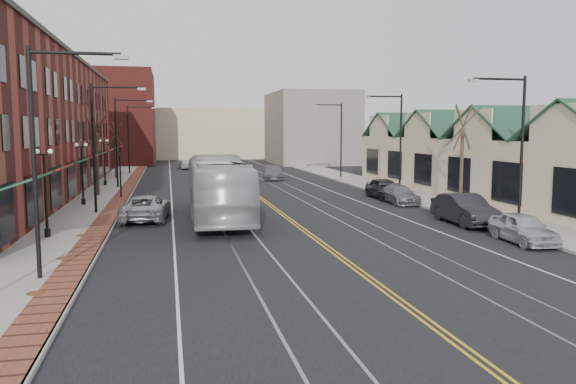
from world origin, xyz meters
name	(u,v)px	position (x,y,z in m)	size (l,w,h in m)	color
ground	(351,265)	(0.00, 0.00, 0.00)	(160.00, 160.00, 0.00)	black
sidewalk_left	(96,205)	(-12.00, 20.00, 0.07)	(4.00, 120.00, 0.15)	gray
sidewalk_right	(416,197)	(12.00, 20.00, 0.07)	(4.00, 120.00, 0.15)	gray
building_left	(10,127)	(-19.00, 27.00, 5.50)	(10.00, 50.00, 11.00)	maroon
building_right	(486,167)	(18.00, 20.00, 2.30)	(8.00, 36.00, 4.60)	beige
backdrop_left	(107,118)	(-16.00, 70.00, 7.00)	(14.00, 18.00, 14.00)	maroon
backdrop_mid	(206,134)	(0.00, 85.00, 4.50)	(22.00, 14.00, 9.00)	beige
backdrop_right	(311,128)	(15.00, 65.00, 5.50)	(12.00, 16.00, 11.00)	slate
streetlight_l_0	(47,139)	(-11.05, 0.00, 5.03)	(3.33, 0.25, 8.00)	black
streetlight_l_1	(101,134)	(-11.05, 16.00, 5.03)	(3.33, 0.25, 8.00)	black
streetlight_l_2	(121,133)	(-11.05, 32.00, 5.03)	(3.33, 0.25, 8.00)	black
streetlight_l_3	(132,132)	(-11.05, 48.00, 5.03)	(3.33, 0.25, 8.00)	black
streetlight_r_0	(515,135)	(11.05, 6.00, 5.03)	(3.33, 0.25, 8.00)	black
streetlight_r_1	(396,133)	(11.05, 22.00, 5.03)	(3.33, 0.25, 8.00)	black
streetlight_r_2	(337,132)	(11.05, 38.00, 5.03)	(3.33, 0.25, 8.00)	black
lamppost_l_1	(46,195)	(-12.80, 8.00, 2.20)	(0.84, 0.28, 4.27)	black
lamppost_l_2	(82,175)	(-12.80, 20.00, 2.20)	(0.84, 0.28, 4.27)	black
lamppost_l_3	(105,163)	(-12.80, 34.00, 2.20)	(0.84, 0.28, 4.27)	black
tree_left_near	(97,153)	(-12.50, 26.00, 3.51)	(1.78, 1.37, 6.48)	#382B21
tree_left_far	(115,149)	(-12.50, 42.00, 3.28)	(1.66, 1.28, 6.02)	#382B21
tree_right_mid	(462,153)	(12.50, 14.00, 3.75)	(1.90, 1.46, 6.93)	#382B21
manhole_near	(36,293)	(-11.20, -2.00, 0.16)	(0.60, 0.60, 0.02)	#592D19
manhole_mid	(64,258)	(-11.20, 3.00, 0.16)	(0.60, 0.60, 0.02)	#592D19
manhole_far	(82,235)	(-11.20, 8.00, 0.16)	(0.60, 0.60, 0.02)	#592D19
traffic_signal	(120,169)	(-10.60, 24.00, 2.35)	(0.18, 0.15, 3.80)	black
transit_bus	(218,188)	(-4.13, 12.58, 1.87)	(3.15, 13.45, 3.75)	#BCBCBE
parked_suv	(146,208)	(-8.33, 12.97, 0.76)	(2.53, 5.49, 1.52)	#9EA1A5
parked_car_a	(523,228)	(9.30, 2.45, 0.72)	(1.70, 4.22, 1.44)	#B5B6BD
parked_car_b	(465,209)	(9.30, 7.78, 0.86)	(1.82, 5.22, 1.72)	black
parked_car_c	(399,195)	(9.30, 16.91, 0.66)	(1.85, 4.55, 1.32)	slate
parked_car_d	(385,189)	(9.30, 19.76, 0.80)	(1.89, 4.70, 1.60)	black
distant_car_left	(220,169)	(-1.00, 45.59, 0.63)	(1.34, 3.85, 1.27)	black
distant_car_right	(273,172)	(4.00, 38.09, 0.76)	(2.12, 5.20, 1.51)	slate
distant_car_far	(185,164)	(-4.81, 55.76, 0.68)	(1.59, 3.96, 1.35)	#B2B5BA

